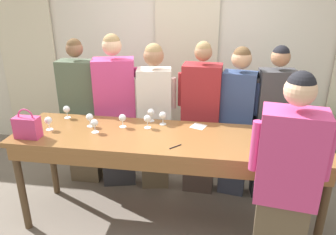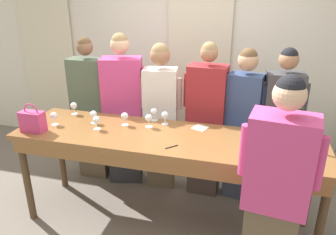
{
  "view_description": "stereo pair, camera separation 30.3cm",
  "coord_description": "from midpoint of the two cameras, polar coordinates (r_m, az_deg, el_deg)",
  "views": [
    {
      "loc": [
        0.44,
        -2.7,
        2.25
      ],
      "look_at": [
        0.0,
        0.08,
        1.12
      ],
      "focal_mm": 35.0,
      "sensor_mm": 36.0,
      "label": 1
    },
    {
      "loc": [
        0.73,
        -2.64,
        2.25
      ],
      "look_at": [
        0.0,
        0.08,
        1.12
      ],
      "focal_mm": 35.0,
      "sensor_mm": 36.0,
      "label": 2
    }
  ],
  "objects": [
    {
      "name": "wine_glass_center_right",
      "position": [
        3.32,
        0.16,
        0.91
      ],
      "size": [
        0.07,
        0.07,
        0.13
      ],
      "color": "white",
      "rests_on": "tasting_bar"
    },
    {
      "name": "wine_glass_back_right",
      "position": [
        3.22,
        -4.9,
        0.1
      ],
      "size": [
        0.07,
        0.07,
        0.13
      ],
      "color": "white",
      "rests_on": "tasting_bar"
    },
    {
      "name": "guest_olive_jacket",
      "position": [
        3.98,
        -11.26,
        1.35
      ],
      "size": [
        0.53,
        0.23,
        1.74
      ],
      "color": "brown",
      "rests_on": "ground_plane"
    },
    {
      "name": "host_pouring",
      "position": [
        2.47,
        21.54,
        -13.09
      ],
      "size": [
        0.54,
        0.32,
        1.77
      ],
      "color": "brown",
      "rests_on": "ground_plane"
    },
    {
      "name": "wine_glass_front_left",
      "position": [
        3.16,
        -0.63,
        -0.2
      ],
      "size": [
        0.07,
        0.07,
        0.13
      ],
      "color": "white",
      "rests_on": "tasting_bar"
    },
    {
      "name": "wine_bottle",
      "position": [
        3.05,
        24.36,
        -2.44
      ],
      "size": [
        0.08,
        0.08,
        0.35
      ],
      "color": "black",
      "rests_on": "tasting_bar"
    },
    {
      "name": "wine_glass_center_mid",
      "position": [
        3.23,
        2.15,
        0.28
      ],
      "size": [
        0.07,
        0.07,
        0.13
      ],
      "color": "white",
      "rests_on": "tasting_bar"
    },
    {
      "name": "wine_glass_front_mid",
      "position": [
        3.16,
        -9.7,
        -0.57
      ],
      "size": [
        0.07,
        0.07,
        0.13
      ],
      "color": "white",
      "rests_on": "tasting_bar"
    },
    {
      "name": "guest_striped_shirt",
      "position": [
        3.61,
        9.02,
        -0.74
      ],
      "size": [
        0.52,
        0.28,
        1.74
      ],
      "color": "#473833",
      "rests_on": "ground_plane"
    },
    {
      "name": "pen",
      "position": [
        2.81,
        3.72,
        -5.19
      ],
      "size": [
        0.09,
        0.1,
        0.01
      ],
      "color": "black",
      "rests_on": "tasting_bar"
    },
    {
      "name": "handbag",
      "position": [
        3.26,
        -20.12,
        -0.63
      ],
      "size": [
        0.23,
        0.12,
        0.28
      ],
      "color": "#C63870",
      "rests_on": "tasting_bar"
    },
    {
      "name": "wine_glass_near_host",
      "position": [
        2.74,
        18.86,
        -5.16
      ],
      "size": [
        0.07,
        0.07,
        0.13
      ],
      "color": "white",
      "rests_on": "tasting_bar"
    },
    {
      "name": "napkin",
      "position": [
        3.21,
        8.3,
        -1.84
      ],
      "size": [
        0.17,
        0.17,
        0.0
      ],
      "color": "white",
      "rests_on": "tasting_bar"
    },
    {
      "name": "guest_navy_coat",
      "position": [
        3.59,
        15.19,
        -1.09
      ],
      "size": [
        0.46,
        0.27,
        1.7
      ],
      "color": "#383D51",
      "rests_on": "ground_plane"
    },
    {
      "name": "wine_glass_back_mid",
      "position": [
        2.67,
        17.56,
        -5.67
      ],
      "size": [
        0.07,
        0.07,
        0.13
      ],
      "color": "white",
      "rests_on": "tasting_bar"
    },
    {
      "name": "wall_back",
      "position": [
        4.51,
        7.49,
        10.8
      ],
      "size": [
        12.0,
        0.06,
        2.8
      ],
      "color": "silver",
      "rests_on": "ground_plane"
    },
    {
      "name": "guest_beige_cap",
      "position": [
        3.62,
        21.11,
        -1.76
      ],
      "size": [
        0.48,
        0.26,
        1.72
      ],
      "color": "#28282D",
      "rests_on": "ground_plane"
    },
    {
      "name": "wine_glass_front_right",
      "position": [
        3.31,
        -10.34,
        0.45
      ],
      "size": [
        0.07,
        0.07,
        0.13
      ],
      "color": "white",
      "rests_on": "tasting_bar"
    },
    {
      "name": "tasting_bar",
      "position": [
        3.04,
        2.35,
        -5.1
      ],
      "size": [
        2.86,
        0.76,
        0.97
      ],
      "color": "brown",
      "rests_on": "ground_plane"
    },
    {
      "name": "guest_cream_sweater",
      "position": [
        3.69,
        1.04,
        0.22
      ],
      "size": [
        0.49,
        0.3,
        1.71
      ],
      "color": "brown",
      "rests_on": "ground_plane"
    },
    {
      "name": "ground_plane",
      "position": [
        3.54,
        2.23,
        -17.61
      ],
      "size": [
        18.0,
        18.0,
        0.0
      ],
      "primitive_type": "plane",
      "color": "#70665B"
    },
    {
      "name": "curtain_panel_center",
      "position": [
        4.45,
        7.34,
        9.94
      ],
      "size": [
        0.83,
        0.03,
        2.69
      ],
      "color": "beige",
      "rests_on": "ground_plane"
    },
    {
      "name": "guest_pink_top",
      "position": [
        3.81,
        -5.54,
        1.1
      ],
      "size": [
        0.56,
        0.38,
        1.8
      ],
      "color": "#28282D",
      "rests_on": "ground_plane"
    },
    {
      "name": "wine_glass_back_left",
      "position": [
        3.36,
        -16.87,
        0.17
      ],
      "size": [
        0.07,
        0.07,
        0.13
      ],
      "color": "white",
      "rests_on": "tasting_bar"
    },
    {
      "name": "wine_glass_center_left",
      "position": [
        3.59,
        -13.8,
        1.9
      ],
      "size": [
        0.07,
        0.07,
        0.13
      ],
      "color": "white",
      "rests_on": "tasting_bar"
    },
    {
      "name": "curtain_panel_left",
      "position": [
        5.27,
        -18.62,
        10.83
      ],
      "size": [
        0.83,
        0.03,
        2.69
      ],
      "color": "beige",
      "rests_on": "ground_plane"
    }
  ]
}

